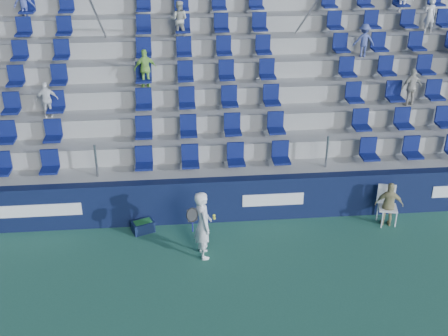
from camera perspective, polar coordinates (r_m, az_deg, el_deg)
The scene contains 7 objects.
ground at distance 12.38m, azimuth 0.28°, elevation -12.98°, with size 70.00×70.00×0.00m, color #2A634E.
sponsor_wall at distance 14.62m, azimuth -0.90°, elevation -3.27°, with size 24.00×0.32×1.20m.
grandstand at distance 18.67m, azimuth -2.17°, elevation 8.69°, with size 24.00×8.17×6.63m.
tennis_player at distance 13.13m, azimuth -2.15°, elevation -5.77°, with size 0.69×0.69×1.72m.
line_judge_chair at distance 15.15m, azimuth 16.21°, elevation -3.31°, with size 0.55×0.57×1.04m.
line_judge at distance 15.02m, azimuth 16.42°, elevation -3.57°, with size 0.71×0.30×1.21m, color tan.
ball_bin at distance 14.51m, azimuth -8.23°, elevation -5.86°, with size 0.63×0.52×0.30m.
Camera 1 is at (-0.93, -9.48, 7.91)m, focal length 45.00 mm.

